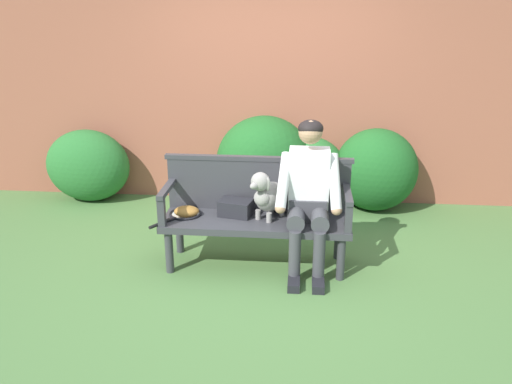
{
  "coord_description": "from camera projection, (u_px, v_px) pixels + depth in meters",
  "views": [
    {
      "loc": [
        0.38,
        -4.26,
        2.24
      ],
      "look_at": [
        0.0,
        0.0,
        0.69
      ],
      "focal_mm": 37.44,
      "sensor_mm": 36.0,
      "label": 1
    }
  ],
  "objects": [
    {
      "name": "baseball_glove",
      "position": [
        187.0,
        211.0,
        4.68
      ],
      "size": [
        0.24,
        0.19,
        0.09
      ],
      "primitive_type": "ellipsoid",
      "rotation": [
        0.0,
        0.0,
        0.1
      ],
      "color": "#9E6B2D",
      "rests_on": "garden_bench"
    },
    {
      "name": "hedge_bush_far_left",
      "position": [
        88.0,
        166.0,
        6.19
      ],
      "size": [
        0.97,
        0.61,
        0.85
      ],
      "primitive_type": "ellipsoid",
      "color": "#286B2D",
      "rests_on": "ground"
    },
    {
      "name": "sports_bag",
      "position": [
        236.0,
        208.0,
        4.7
      ],
      "size": [
        0.32,
        0.26,
        0.14
      ],
      "primitive_type": "cube",
      "rotation": [
        0.0,
        0.0,
        -0.22
      ],
      "color": "#232328",
      "rests_on": "garden_bench"
    },
    {
      "name": "hedge_bush_mid_right",
      "position": [
        308.0,
        172.0,
        6.0
      ],
      "size": [
        0.85,
        0.76,
        0.81
      ],
      "primitive_type": "ellipsoid",
      "color": "#286B2D",
      "rests_on": "ground"
    },
    {
      "name": "garden_bench",
      "position": [
        256.0,
        225.0,
        4.66
      ],
      "size": [
        1.63,
        0.52,
        0.44
      ],
      "color": "#38383D",
      "rests_on": "ground"
    },
    {
      "name": "brick_garden_fence",
      "position": [
        270.0,
        93.0,
        6.09
      ],
      "size": [
        8.0,
        0.3,
        2.47
      ],
      "primitive_type": "cube",
      "color": "#9E5642",
      "rests_on": "ground"
    },
    {
      "name": "bench_armrest_right_end",
      "position": [
        348.0,
        204.0,
        4.42
      ],
      "size": [
        0.06,
        0.52,
        0.28
      ],
      "color": "#38383D",
      "rests_on": "garden_bench"
    },
    {
      "name": "hedge_bush_far_right",
      "position": [
        264.0,
        162.0,
        5.96
      ],
      "size": [
        1.08,
        1.05,
        1.04
      ],
      "primitive_type": "ellipsoid",
      "color": "#1E5B23",
      "rests_on": "ground"
    },
    {
      "name": "dog_on_bench",
      "position": [
        268.0,
        194.0,
        4.57
      ],
      "size": [
        0.35,
        0.43,
        0.45
      ],
      "color": "gray",
      "rests_on": "garden_bench"
    },
    {
      "name": "bench_backrest",
      "position": [
        258.0,
        183.0,
        4.76
      ],
      "size": [
        1.67,
        0.06,
        0.5
      ],
      "color": "#38383D",
      "rests_on": "garden_bench"
    },
    {
      "name": "ground_plane",
      "position": [
        256.0,
        264.0,
        4.79
      ],
      "size": [
        40.0,
        40.0,
        0.0
      ],
      "primitive_type": "plane",
      "color": "#4C753D"
    },
    {
      "name": "hedge_bush_mid_left",
      "position": [
        376.0,
        170.0,
        5.91
      ],
      "size": [
        0.92,
        0.8,
        0.92
      ],
      "primitive_type": "ellipsoid",
      "color": "#1E5B23",
      "rests_on": "ground"
    },
    {
      "name": "tennis_racket",
      "position": [
        183.0,
        214.0,
        4.71
      ],
      "size": [
        0.44,
        0.56,
        0.03
      ],
      "color": "black",
      "rests_on": "garden_bench"
    },
    {
      "name": "bench_armrest_left_end",
      "position": [
        165.0,
        198.0,
        4.55
      ],
      "size": [
        0.06,
        0.52,
        0.28
      ],
      "color": "#38383D",
      "rests_on": "garden_bench"
    },
    {
      "name": "person_seated",
      "position": [
        309.0,
        192.0,
        4.49
      ],
      "size": [
        0.56,
        0.66,
        1.31
      ],
      "color": "black",
      "rests_on": "ground"
    }
  ]
}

